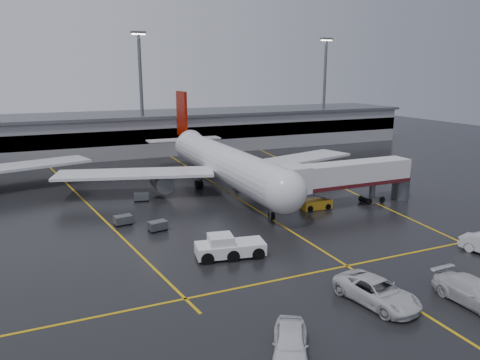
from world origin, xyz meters
name	(u,v)px	position (x,y,z in m)	size (l,w,h in m)	color
ground	(248,204)	(0.00, 0.00, 0.00)	(220.00, 220.00, 0.00)	black
apron_line_centre	(248,204)	(0.00, 0.00, 0.01)	(0.25, 90.00, 0.02)	gold
apron_line_stop	(347,266)	(0.00, -22.00, 0.01)	(60.00, 0.25, 0.02)	gold
apron_line_left	(86,202)	(-20.00, 10.00, 0.01)	(0.25, 70.00, 0.02)	gold
apron_line_right	(319,177)	(18.00, 10.00, 0.01)	(0.25, 70.00, 0.02)	gold
terminal	(160,131)	(0.00, 47.93, 4.32)	(122.00, 19.00, 8.60)	gray
light_mast_mid	(141,87)	(-5.00, 42.00, 14.47)	(3.00, 1.20, 25.45)	#595B60
light_mast_right	(325,85)	(40.00, 42.00, 14.47)	(3.00, 1.20, 25.45)	#595B60
main_airliner	(221,161)	(0.00, 9.70, 4.21)	(48.80, 45.60, 14.10)	silver
jet_bridge	(348,177)	(11.87, -6.00, 3.93)	(19.90, 3.40, 6.05)	silver
pushback_tractor	(228,248)	(-9.21, -15.60, 0.94)	(6.98, 3.83, 2.37)	white
belt_loader	(316,204)	(7.41, -5.40, 0.62)	(4.03, 2.06, 2.50)	gold
service_van_a	(377,292)	(-2.19, -28.59, 0.97)	(3.22, 6.99, 1.94)	silver
service_van_b	(475,293)	(4.52, -31.82, 0.98)	(2.75, 6.77, 1.96)	silver
service_van_d	(290,343)	(-11.65, -31.78, 0.93)	(2.19, 5.44, 1.85)	silver
baggage_cart_a	(158,225)	(-13.67, -5.52, 0.63)	(2.21, 1.66, 1.12)	#595B60
baggage_cart_b	(123,220)	(-16.89, -1.85, 0.63)	(2.14, 1.52, 1.12)	#595B60
baggage_cart_c	(141,197)	(-12.80, 7.39, 0.63)	(2.21, 1.66, 1.12)	#595B60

